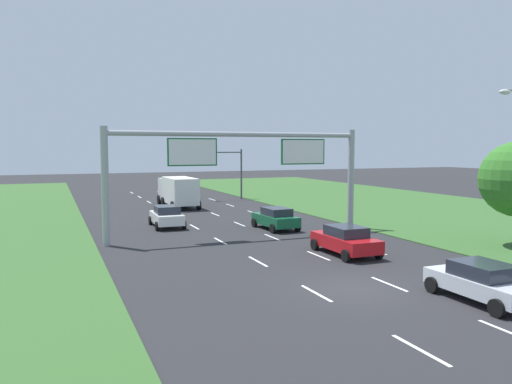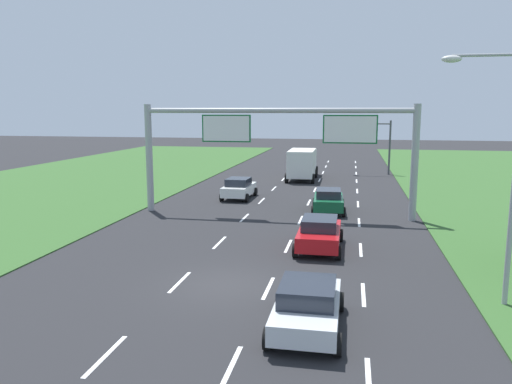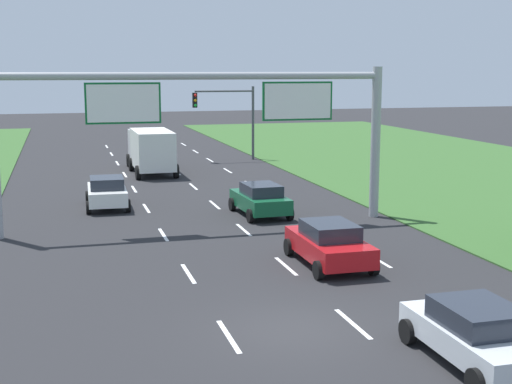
% 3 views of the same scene
% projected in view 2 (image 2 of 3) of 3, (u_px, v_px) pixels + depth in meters
% --- Properties ---
extents(ground_plane, '(200.00, 200.00, 0.00)m').
position_uv_depth(ground_plane, '(223.00, 285.00, 19.07)').
color(ground_plane, '#262628').
extents(lane_dashes_inner_left, '(0.14, 68.40, 0.01)m').
position_uv_depth(lane_dashes_inner_left, '(254.00, 209.00, 33.93)').
color(lane_dashes_inner_left, white).
rests_on(lane_dashes_inner_left, ground_plane).
extents(lane_dashes_inner_right, '(0.14, 68.40, 0.01)m').
position_uv_depth(lane_dashes_inner_right, '(305.00, 210.00, 33.28)').
color(lane_dashes_inner_right, white).
rests_on(lane_dashes_inner_right, ground_plane).
extents(lane_dashes_slip, '(0.14, 68.40, 0.01)m').
position_uv_depth(lane_dashes_slip, '(358.00, 212.00, 32.64)').
color(lane_dashes_slip, white).
rests_on(lane_dashes_slip, ground_plane).
extents(car_near_red, '(2.21, 4.10, 1.57)m').
position_uv_depth(car_near_red, '(239.00, 188.00, 37.74)').
color(car_near_red, white).
rests_on(car_near_red, ground_plane).
extents(car_lead_silver, '(2.20, 4.33, 1.55)m').
position_uv_depth(car_lead_silver, '(319.00, 233.00, 23.92)').
color(car_lead_silver, red).
rests_on(car_lead_silver, ground_plane).
extents(car_mid_lane, '(2.29, 4.15, 1.54)m').
position_uv_depth(car_mid_lane, '(328.00, 200.00, 32.67)').
color(car_mid_lane, '#145633').
rests_on(car_mid_lane, ground_plane).
extents(car_far_ahead, '(2.16, 4.22, 1.47)m').
position_uv_depth(car_far_ahead, '(307.00, 305.00, 15.14)').
color(car_far_ahead, silver).
rests_on(car_far_ahead, ground_plane).
extents(box_truck, '(2.74, 7.56, 2.91)m').
position_uv_depth(box_truck, '(303.00, 162.00, 48.46)').
color(box_truck, silver).
rests_on(box_truck, ground_plane).
extents(sign_gantry, '(17.24, 0.44, 7.00)m').
position_uv_depth(sign_gantry, '(278.00, 138.00, 30.99)').
color(sign_gantry, '#9EA0A5').
rests_on(sign_gantry, ground_plane).
extents(traffic_light_mast, '(4.76, 0.49, 5.60)m').
position_uv_depth(traffic_light_mast, '(371.00, 137.00, 51.63)').
color(traffic_light_mast, '#47494F').
rests_on(traffic_light_mast, ground_plane).
extents(street_lamp, '(2.61, 0.32, 8.50)m').
position_uv_depth(street_lamp, '(504.00, 157.00, 16.33)').
color(street_lamp, '#9EA0A5').
rests_on(street_lamp, ground_plane).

